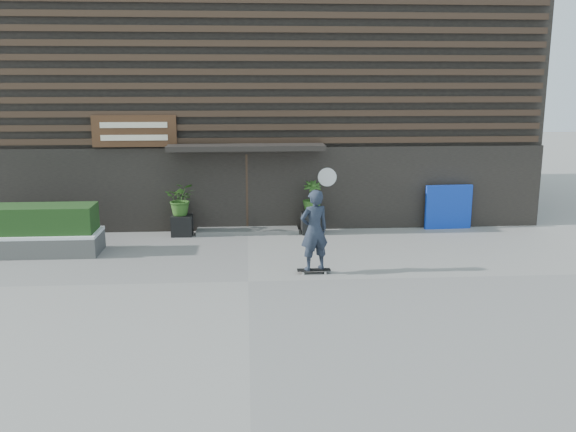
{
  "coord_description": "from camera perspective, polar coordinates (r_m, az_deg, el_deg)",
  "views": [
    {
      "loc": [
        -0.0,
        -13.26,
        4.41
      ],
      "look_at": [
        1.02,
        1.8,
        1.1
      ],
      "focal_mm": 38.5,
      "sensor_mm": 36.0,
      "label": 1
    }
  ],
  "objects": [
    {
      "name": "skateboarder",
      "position": [
        14.25,
        2.43,
        -1.34
      ],
      "size": [
        0.8,
        0.65,
        1.99
      ],
      "color": "black",
      "rests_on": "ground"
    },
    {
      "name": "hedge",
      "position": [
        17.23,
        -22.75,
        -0.26
      ],
      "size": [
        3.3,
        1.0,
        0.7
      ],
      "primitive_type": "cube",
      "color": "#183714",
      "rests_on": "snow_layer"
    },
    {
      "name": "planter_pot_right",
      "position": [
        18.23,
        2.21,
        -0.67
      ],
      "size": [
        0.6,
        0.6,
        0.6
      ],
      "primitive_type": "cube",
      "color": "black",
      "rests_on": "ground"
    },
    {
      "name": "bamboo_left",
      "position": [
        18.07,
        -9.84,
        1.57
      ],
      "size": [
        0.86,
        0.75,
        0.96
      ],
      "primitive_type": "imported",
      "color": "#2D591E",
      "rests_on": "planter_pot_left"
    },
    {
      "name": "raised_bed",
      "position": [
        17.38,
        -22.56,
        -2.45
      ],
      "size": [
        3.5,
        1.2,
        0.5
      ],
      "primitive_type": "cube",
      "color": "#474744",
      "rests_on": "ground"
    },
    {
      "name": "bamboo_right",
      "position": [
        18.07,
        2.23,
        1.74
      ],
      "size": [
        0.54,
        0.54,
        0.96
      ],
      "primitive_type": "imported",
      "color": "#2D591E",
      "rests_on": "planter_pot_right"
    },
    {
      "name": "entrance_step",
      "position": [
        18.38,
        -3.76,
        -1.35
      ],
      "size": [
        3.0,
        0.8,
        0.12
      ],
      "primitive_type": "cube",
      "color": "#535350",
      "rests_on": "ground"
    },
    {
      "name": "planter_pot_left",
      "position": [
        18.23,
        -9.75,
        -0.84
      ],
      "size": [
        0.6,
        0.6,
        0.6
      ],
      "primitive_type": "cube",
      "color": "black",
      "rests_on": "ground"
    },
    {
      "name": "building",
      "position": [
        23.22,
        -3.95,
        11.3
      ],
      "size": [
        18.0,
        11.0,
        8.0
      ],
      "color": "black",
      "rests_on": "ground"
    },
    {
      "name": "ground",
      "position": [
        13.97,
        -3.69,
        -6.06
      ],
      "size": [
        80.0,
        80.0,
        0.0
      ],
      "primitive_type": "plane",
      "color": "gray",
      "rests_on": "ground"
    },
    {
      "name": "snow_layer",
      "position": [
        17.32,
        -22.64,
        -1.52
      ],
      "size": [
        3.5,
        1.2,
        0.08
      ],
      "primitive_type": "cube",
      "color": "white",
      "rests_on": "raised_bed"
    },
    {
      "name": "blue_tarp",
      "position": [
        19.33,
        14.59,
        0.81
      ],
      "size": [
        1.43,
        0.19,
        1.34
      ],
      "primitive_type": "cube",
      "rotation": [
        0.0,
        0.0,
        0.05
      ],
      "color": "#0D2FAF",
      "rests_on": "ground"
    }
  ]
}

